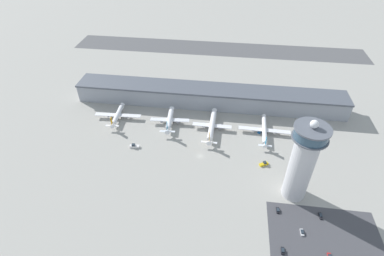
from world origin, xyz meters
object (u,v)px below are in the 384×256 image
at_px(control_tower, 303,161).
at_px(car_maroon_suv, 320,216).
at_px(airplane_gate_charlie, 212,126).
at_px(car_yellow_taxi, 302,232).
at_px(airplane_gate_delta, 264,130).
at_px(service_truck_baggage, 264,164).
at_px(airplane_gate_alpha, 118,115).
at_px(service_truck_fuel, 261,131).
at_px(service_truck_catering, 134,146).
at_px(car_green_van, 278,210).
at_px(car_grey_coupe, 283,251).
at_px(airplane_gate_bravo, 170,120).

distance_m(control_tower, car_maroon_suv, 36.48).
distance_m(control_tower, airplane_gate_charlie, 87.41).
distance_m(airplane_gate_charlie, car_yellow_taxi, 107.51).
bearing_deg(airplane_gate_delta, service_truck_baggage, -93.02).
bearing_deg(car_yellow_taxi, airplane_gate_alpha, 146.68).
bearing_deg(service_truck_fuel, control_tower, -74.25).
relative_size(airplane_gate_delta, service_truck_baggage, 6.06).
height_order(airplane_gate_alpha, service_truck_catering, airplane_gate_alpha).
bearing_deg(car_yellow_taxi, car_green_van, 132.32).
height_order(service_truck_fuel, car_grey_coupe, service_truck_fuel).
relative_size(service_truck_catering, car_maroon_suv, 1.61).
relative_size(service_truck_catering, car_grey_coupe, 1.75).
height_order(airplane_gate_bravo, service_truck_baggage, airplane_gate_bravo).
bearing_deg(service_truck_baggage, airplane_gate_charlie, 138.68).
xyz_separation_m(airplane_gate_bravo, car_grey_coupe, (83.64, -105.23, -4.04)).
distance_m(airplane_gate_alpha, airplane_gate_charlie, 82.45).
height_order(airplane_gate_bravo, car_maroon_suv, airplane_gate_bravo).
bearing_deg(airplane_gate_delta, airplane_gate_bravo, 178.08).
relative_size(control_tower, car_green_van, 13.09).
bearing_deg(airplane_gate_delta, car_grey_coupe, -87.33).
relative_size(airplane_gate_delta, car_yellow_taxi, 9.13).
bearing_deg(service_truck_baggage, service_truck_fuel, 90.63).
height_order(service_truck_catering, car_grey_coupe, service_truck_catering).
distance_m(airplane_gate_alpha, car_maroon_suv, 174.81).
xyz_separation_m(service_truck_fuel, service_truck_baggage, (0.43, -38.84, 0.12)).
xyz_separation_m(airplane_gate_charlie, airplane_gate_delta, (42.80, 0.24, -0.43)).
bearing_deg(service_truck_catering, car_yellow_taxi, -26.77).
height_order(service_truck_catering, car_yellow_taxi, service_truck_catering).
relative_size(airplane_gate_bravo, service_truck_fuel, 4.96).
bearing_deg(airplane_gate_charlie, service_truck_baggage, -41.32).
xyz_separation_m(car_grey_coupe, car_maroon_suv, (25.26, 26.31, -0.02)).
xyz_separation_m(airplane_gate_bravo, airplane_gate_charlie, (36.05, -2.89, -0.31)).
bearing_deg(car_green_van, car_grey_coupe, -89.54).
height_order(airplane_gate_charlie, service_truck_baggage, airplane_gate_charlie).
distance_m(car_grey_coupe, car_maroon_suv, 36.47).
distance_m(service_truck_fuel, car_yellow_taxi, 94.09).
relative_size(car_grey_coupe, car_yellow_taxi, 0.96).
bearing_deg(airplane_gate_charlie, car_maroon_suv, -46.23).
bearing_deg(car_maroon_suv, car_green_van, 178.49).
height_order(airplane_gate_delta, service_truck_catering, airplane_gate_delta).
bearing_deg(car_yellow_taxi, service_truck_fuel, 101.95).
bearing_deg(service_truck_catering, service_truck_baggage, -3.58).
bearing_deg(car_maroon_suv, airplane_gate_delta, 111.50).
distance_m(control_tower, car_yellow_taxi, 41.41).
height_order(service_truck_baggage, car_yellow_taxi, service_truck_baggage).
distance_m(car_grey_coupe, car_green_van, 26.98).
bearing_deg(car_grey_coupe, control_tower, 75.94).
bearing_deg(airplane_gate_alpha, car_maroon_suv, -27.39).
relative_size(service_truck_baggage, car_maroon_suv, 1.44).
distance_m(control_tower, airplane_gate_alpha, 156.71).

